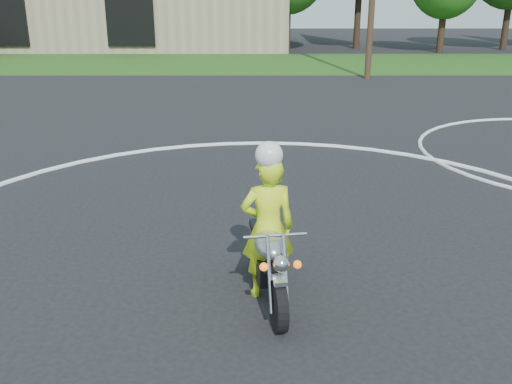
{
  "coord_description": "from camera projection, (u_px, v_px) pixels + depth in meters",
  "views": [
    {
      "loc": [
        -0.18,
        -5.44,
        3.73
      ],
      "look_at": [
        -0.16,
        2.07,
        1.1
      ],
      "focal_mm": 40.0,
      "sensor_mm": 36.0,
      "label": 1
    }
  ],
  "objects": [
    {
      "name": "ground",
      "position": [
        271.0,
        346.0,
        6.37
      ],
      "size": [
        120.0,
        120.0,
        0.0
      ],
      "primitive_type": "plane",
      "color": "black",
      "rests_on": "ground"
    },
    {
      "name": "grass_strip",
      "position": [
        258.0,
        63.0,
        31.85
      ],
      "size": [
        120.0,
        10.0,
        0.02
      ],
      "primitive_type": "cube",
      "color": "#1E4714",
      "rests_on": "ground"
    },
    {
      "name": "course_markings",
      "position": [
        382.0,
        207.0,
        10.48
      ],
      "size": [
        19.05,
        19.05,
        0.12
      ],
      "color": "silver",
      "rests_on": "ground"
    },
    {
      "name": "primary_motorcycle",
      "position": [
        269.0,
        261.0,
        7.16
      ],
      "size": [
        0.74,
        2.11,
        1.11
      ],
      "rotation": [
        0.0,
        0.0,
        0.15
      ],
      "color": "black",
      "rests_on": "ground"
    },
    {
      "name": "rider_primary_grp",
      "position": [
        268.0,
        223.0,
        7.14
      ],
      "size": [
        0.74,
        0.55,
        2.07
      ],
      "rotation": [
        0.0,
        0.0,
        0.15
      ],
      "color": "#D4F71A",
      "rests_on": "ground"
    }
  ]
}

